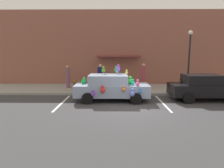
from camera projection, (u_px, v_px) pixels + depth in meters
ground_plane at (130, 108)px, 9.92m from camera, size 60.00×60.00×0.00m
sidewalk at (125, 89)px, 14.85m from camera, size 24.00×4.00×0.15m
storefront_building at (124, 49)px, 16.47m from camera, size 24.00×1.25×6.40m
parking_stripe_front at (163, 103)px, 10.89m from camera, size 0.12×3.60×0.01m
parking_stripe_rear at (62, 103)px, 10.95m from camera, size 0.12×3.60×0.01m
plush_covered_car at (111, 87)px, 11.38m from camera, size 4.35×2.06×2.13m
parked_sedan_behind at (205, 87)px, 11.46m from camera, size 4.22×1.90×1.54m
teddy_bear_on_sidewalk at (75, 86)px, 13.39m from camera, size 0.43×0.36×0.82m
street_lamp_post at (189, 55)px, 12.90m from camera, size 0.28×0.28×4.14m
pedestrian_near_shopfront at (100, 78)px, 13.89m from camera, size 0.40×0.40×1.88m
pedestrian_walking_past at (68, 77)px, 14.73m from camera, size 0.31×0.31×1.72m
pedestrian_by_lamp at (143, 77)px, 14.58m from camera, size 0.33×0.33×1.88m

